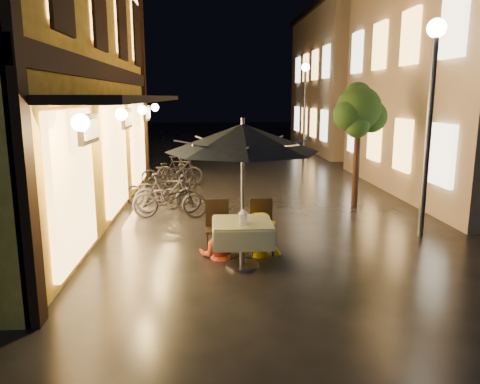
{
  "coord_description": "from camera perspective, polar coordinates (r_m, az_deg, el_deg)",
  "views": [
    {
      "loc": [
        -1.3,
        -6.92,
        2.79
      ],
      "look_at": [
        -0.76,
        1.09,
        1.15
      ],
      "focal_mm": 35.0,
      "sensor_mm": 36.0,
      "label": 1
    }
  ],
  "objects": [
    {
      "name": "cafe_table",
      "position": [
        7.74,
        0.3,
        -4.98
      ],
      "size": [
        0.99,
        0.99,
        0.78
      ],
      "color": "#59595E",
      "rests_on": "ground"
    },
    {
      "name": "table_lantern",
      "position": [
        7.47,
        0.41,
        -2.95
      ],
      "size": [
        0.16,
        0.16,
        0.25
      ],
      "color": "white",
      "rests_on": "cafe_table"
    },
    {
      "name": "east_building_far",
      "position": [
        26.44,
        15.98,
        13.01
      ],
      "size": [
        7.3,
        10.3,
        7.3
      ],
      "color": "tan",
      "rests_on": "ground"
    },
    {
      "name": "bicycle_3",
      "position": [
        13.77,
        -8.29,
        1.68
      ],
      "size": [
        1.58,
        0.91,
        0.92
      ],
      "primitive_type": "imported",
      "rotation": [
        0.0,
        0.0,
        1.91
      ],
      "color": "black",
      "rests_on": "ground"
    },
    {
      "name": "bicycle_4",
      "position": [
        14.93,
        -8.92,
        2.34
      ],
      "size": [
        1.74,
        0.94,
        0.87
      ],
      "primitive_type": "imported",
      "rotation": [
        0.0,
        0.0,
        1.8
      ],
      "color": "black",
      "rests_on": "ground"
    },
    {
      "name": "streetlamp_near",
      "position": [
        9.9,
        22.34,
        11.45
      ],
      "size": [
        0.36,
        0.36,
        4.23
      ],
      "color": "#59595E",
      "rests_on": "ground"
    },
    {
      "name": "west_building",
      "position": [
        11.82,
        -26.8,
        14.83
      ],
      "size": [
        5.9,
        11.4,
        7.4
      ],
      "color": "gold",
      "rests_on": "ground"
    },
    {
      "name": "bicycle_2",
      "position": [
        12.11,
        -10.59,
        0.08
      ],
      "size": [
        1.7,
        1.17,
        0.84
      ],
      "primitive_type": "imported",
      "rotation": [
        0.0,
        0.0,
        1.15
      ],
      "color": "black",
      "rests_on": "ground"
    },
    {
      "name": "bicycle_0",
      "position": [
        10.99,
        -8.56,
        -0.81
      ],
      "size": [
        1.8,
        0.75,
        0.92
      ],
      "primitive_type": "imported",
      "rotation": [
        0.0,
        0.0,
        1.49
      ],
      "color": "black",
      "rests_on": "ground"
    },
    {
      "name": "person_yellow",
      "position": [
        8.25,
        2.45,
        -2.69
      ],
      "size": [
        1.06,
        0.71,
        1.52
      ],
      "primitive_type": "imported",
      "rotation": [
        0.0,
        0.0,
        3.29
      ],
      "color": "#F4C100",
      "rests_on": "ground"
    },
    {
      "name": "ground",
      "position": [
        7.57,
        6.39,
        -10.15
      ],
      "size": [
        90.0,
        90.0,
        0.0
      ],
      "primitive_type": "plane",
      "color": "black",
      "rests_on": "ground"
    },
    {
      "name": "person_orange",
      "position": [
        8.19,
        -2.7,
        -3.1
      ],
      "size": [
        0.77,
        0.64,
        1.44
      ],
      "primitive_type": "imported",
      "rotation": [
        0.0,
        0.0,
        3.0
      ],
      "color": "#B93A25",
      "rests_on": "ground"
    },
    {
      "name": "patio_umbrella",
      "position": [
        7.45,
        0.31,
        6.61
      ],
      "size": [
        2.48,
        2.48,
        2.46
      ],
      "color": "#59595E",
      "rests_on": "ground"
    },
    {
      "name": "cafe_chair_left",
      "position": [
        8.45,
        -2.78,
        -3.92
      ],
      "size": [
        0.42,
        0.42,
        0.97
      ],
      "color": "black",
      "rests_on": "ground"
    },
    {
      "name": "cafe_chair_right",
      "position": [
        8.5,
        2.64,
        -3.82
      ],
      "size": [
        0.42,
        0.42,
        0.97
      ],
      "color": "black",
      "rests_on": "ground"
    },
    {
      "name": "streetlamp_far",
      "position": [
        21.35,
        7.91,
        11.79
      ],
      "size": [
        0.36,
        0.36,
        4.23
      ],
      "color": "#59595E",
      "rests_on": "ground"
    },
    {
      "name": "street_tree",
      "position": [
        12.02,
        14.32,
        9.44
      ],
      "size": [
        1.43,
        1.2,
        3.15
      ],
      "color": "black",
      "rests_on": "ground"
    },
    {
      "name": "bicycle_5",
      "position": [
        15.22,
        -7.36,
        2.65
      ],
      "size": [
        1.57,
        0.71,
        0.91
      ],
      "primitive_type": "imported",
      "rotation": [
        0.0,
        0.0,
        1.38
      ],
      "color": "black",
      "rests_on": "ground"
    },
    {
      "name": "bicycle_1",
      "position": [
        11.43,
        -8.86,
        -0.18
      ],
      "size": [
        1.65,
        0.5,
        0.98
      ],
      "primitive_type": "imported",
      "rotation": [
        0.0,
        0.0,
        1.55
      ],
      "color": "black",
      "rests_on": "ground"
    }
  ]
}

